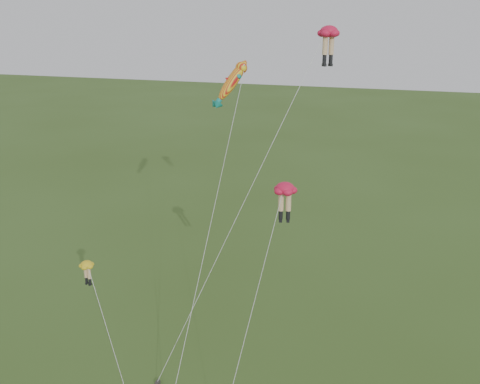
% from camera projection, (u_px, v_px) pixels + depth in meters
% --- Properties ---
extents(legs_kite_red_high, '(9.75, 9.12, 21.89)m').
position_uv_depth(legs_kite_red_high, '(325.00, 41.00, 32.19)').
color(legs_kite_red_high, red).
rests_on(legs_kite_red_high, ground).
extents(legs_kite_red_mid, '(2.64, 9.06, 12.95)m').
position_uv_depth(legs_kite_red_mid, '(284.00, 194.00, 32.13)').
color(legs_kite_red_mid, red).
rests_on(legs_kite_red_mid, ground).
extents(legs_kite_yellow, '(3.89, 2.49, 8.09)m').
position_uv_depth(legs_kite_yellow, '(89.00, 272.00, 32.98)').
color(legs_kite_yellow, gold).
rests_on(legs_kite_yellow, ground).
extents(fish_kite, '(2.63, 15.32, 19.71)m').
position_uv_depth(fish_kite, '(232.00, 82.00, 37.42)').
color(fish_kite, yellow).
rests_on(fish_kite, ground).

